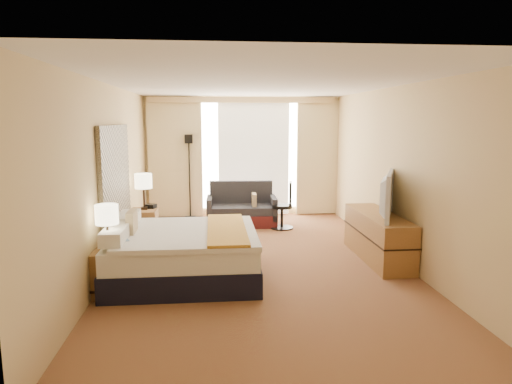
{
  "coord_description": "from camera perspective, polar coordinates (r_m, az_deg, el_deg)",
  "views": [
    {
      "loc": [
        -0.66,
        -6.52,
        2.11
      ],
      "look_at": [
        0.01,
        0.4,
        1.0
      ],
      "focal_mm": 32.0,
      "sensor_mm": 36.0,
      "label": 1
    }
  ],
  "objects": [
    {
      "name": "floor",
      "position": [
        6.88,
        0.27,
        -8.78
      ],
      "size": [
        4.2,
        7.0,
        0.02
      ],
      "primitive_type": "cube",
      "color": "maroon",
      "rests_on": "ground"
    },
    {
      "name": "ceiling",
      "position": [
        6.57,
        0.28,
        13.35
      ],
      "size": [
        4.2,
        7.0,
        0.02
      ],
      "primitive_type": "cube",
      "color": "white",
      "rests_on": "wall_back"
    },
    {
      "name": "wall_back",
      "position": [
        10.07,
        -1.74,
        4.44
      ],
      "size": [
        4.2,
        0.02,
        2.6
      ],
      "primitive_type": "cube",
      "color": "tan",
      "rests_on": "ground"
    },
    {
      "name": "wall_front",
      "position": [
        3.2,
        6.65,
        -5.64
      ],
      "size": [
        4.2,
        0.02,
        2.6
      ],
      "primitive_type": "cube",
      "color": "tan",
      "rests_on": "ground"
    },
    {
      "name": "wall_left",
      "position": [
        6.73,
        -17.83,
        1.72
      ],
      "size": [
        0.02,
        7.0,
        2.6
      ],
      "primitive_type": "cube",
      "color": "tan",
      "rests_on": "ground"
    },
    {
      "name": "wall_right",
      "position": [
        7.13,
        17.33,
        2.13
      ],
      "size": [
        0.02,
        7.0,
        2.6
      ],
      "primitive_type": "cube",
      "color": "tan",
      "rests_on": "ground"
    },
    {
      "name": "headboard",
      "position": [
        6.91,
        -17.15,
        1.77
      ],
      "size": [
        0.06,
        1.85,
        1.5
      ],
      "primitive_type": "cube",
      "color": "black",
      "rests_on": "wall_left"
    },
    {
      "name": "nightstand_left",
      "position": [
        5.89,
        -17.3,
        -9.49
      ],
      "size": [
        0.45,
        0.52,
        0.55
      ],
      "primitive_type": "cube",
      "color": "#956136",
      "rests_on": "floor"
    },
    {
      "name": "nightstand_right",
      "position": [
        8.27,
        -13.82,
        -4.03
      ],
      "size": [
        0.45,
        0.52,
        0.55
      ],
      "primitive_type": "cube",
      "color": "#956136",
      "rests_on": "floor"
    },
    {
      "name": "media_dresser",
      "position": [
        7.2,
        14.99,
        -5.4
      ],
      "size": [
        0.5,
        1.8,
        0.7
      ],
      "primitive_type": "cube",
      "color": "#956136",
      "rests_on": "floor"
    },
    {
      "name": "window",
      "position": [
        10.06,
        -0.3,
        4.56
      ],
      "size": [
        2.3,
        0.02,
        2.3
      ],
      "primitive_type": "cube",
      "color": "white",
      "rests_on": "wall_back"
    },
    {
      "name": "curtains",
      "position": [
        9.95,
        -1.72,
        5.01
      ],
      "size": [
        4.12,
        0.19,
        2.56
      ],
      "color": "beige",
      "rests_on": "floor"
    },
    {
      "name": "bed",
      "position": [
        6.21,
        -9.05,
        -7.58
      ],
      "size": [
        1.92,
        1.76,
        0.93
      ],
      "color": "black",
      "rests_on": "floor"
    },
    {
      "name": "loveseat",
      "position": [
        9.21,
        -1.78,
        -2.37
      ],
      "size": [
        1.4,
        0.78,
        0.86
      ],
      "rotation": [
        0.0,
        0.0,
        -0.03
      ],
      "color": "#4E1616",
      "rests_on": "floor"
    },
    {
      "name": "floor_lamp",
      "position": [
        9.87,
        -8.36,
        4.07
      ],
      "size": [
        0.23,
        0.23,
        1.8
      ],
      "color": "black",
      "rests_on": "floor"
    },
    {
      "name": "desk_chair",
      "position": [
        8.89,
        3.58,
        -1.99
      ],
      "size": [
        0.45,
        0.45,
        0.92
      ],
      "rotation": [
        0.0,
        0.0,
        -0.18
      ],
      "color": "black",
      "rests_on": "floor"
    },
    {
      "name": "lamp_left",
      "position": [
        5.65,
        -18.16,
        -2.8
      ],
      "size": [
        0.27,
        0.27,
        0.57
      ],
      "color": "black",
      "rests_on": "nightstand_left"
    },
    {
      "name": "lamp_right",
      "position": [
        8.16,
        -13.9,
        1.25
      ],
      "size": [
        0.3,
        0.3,
        0.63
      ],
      "color": "black",
      "rests_on": "nightstand_right"
    },
    {
      "name": "tissue_box",
      "position": [
        5.82,
        -16.23,
        -6.28
      ],
      "size": [
        0.16,
        0.16,
        0.11
      ],
      "primitive_type": "cube",
      "rotation": [
        0.0,
        0.0,
        0.41
      ],
      "color": "#7B9EBF",
      "rests_on": "nightstand_left"
    },
    {
      "name": "telephone",
      "position": [
        8.32,
        -13.03,
        -1.73
      ],
      "size": [
        0.22,
        0.2,
        0.07
      ],
      "primitive_type": "cube",
      "rotation": [
        0.0,
        0.0,
        -0.38
      ],
      "color": "black",
      "rests_on": "nightstand_right"
    },
    {
      "name": "television",
      "position": [
        6.86,
        15.4,
        -0.29
      ],
      "size": [
        0.62,
        1.12,
        0.67
      ],
      "primitive_type": "imported",
      "rotation": [
        0.0,
        0.0,
        1.14
      ],
      "color": "black",
      "rests_on": "media_dresser"
    }
  ]
}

